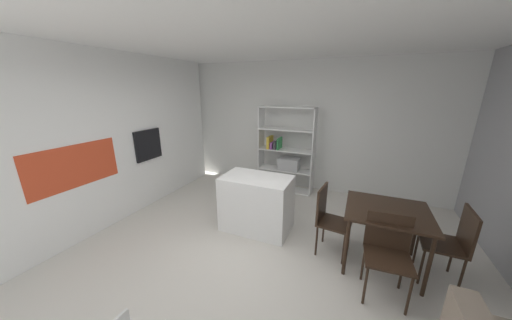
# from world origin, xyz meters

# --- Properties ---
(ground_plane) EXTENTS (8.55, 8.55, 0.00)m
(ground_plane) POSITION_xyz_m (0.00, 0.00, 0.00)
(ground_plane) COLOR beige
(ceiling_slab) EXTENTS (6.22, 5.56, 0.06)m
(ceiling_slab) POSITION_xyz_m (0.00, 0.00, 2.81)
(ceiling_slab) COLOR white
(ceiling_slab) RESTS_ON ground_plane
(back_partition) EXTENTS (6.22, 0.06, 2.78)m
(back_partition) POSITION_xyz_m (0.00, 2.75, 1.39)
(back_partition) COLOR silver
(back_partition) RESTS_ON ground_plane
(tall_cabinet_run_left) EXTENTS (0.66, 5.00, 2.78)m
(tall_cabinet_run_left) POSITION_xyz_m (-2.72, 0.00, 1.39)
(tall_cabinet_run_left) COLOR white
(tall_cabinet_run_left) RESTS_ON ground_plane
(cabinet_niche_splashback) EXTENTS (0.01, 1.23, 0.61)m
(cabinet_niche_splashback) POSITION_xyz_m (-2.39, -0.55, 1.14)
(cabinet_niche_splashback) COLOR #CC4223
(cabinet_niche_splashback) RESTS_ON ground_plane
(built_in_oven) EXTENTS (0.06, 0.58, 0.56)m
(built_in_oven) POSITION_xyz_m (-2.37, 0.75, 1.18)
(built_in_oven) COLOR black
(built_in_oven) RESTS_ON ground_plane
(kitchen_island) EXTENTS (1.07, 0.65, 0.88)m
(kitchen_island) POSITION_xyz_m (-0.13, 0.69, 0.44)
(kitchen_island) COLOR white
(kitchen_island) RESTS_ON ground_plane
(open_bookshelf) EXTENTS (1.19, 0.36, 1.84)m
(open_bookshelf) POSITION_xyz_m (-0.19, 2.40, 0.80)
(open_bookshelf) COLOR white
(open_bookshelf) RESTS_ON ground_plane
(dining_table) EXTENTS (0.95, 0.86, 0.78)m
(dining_table) POSITION_xyz_m (1.68, 0.54, 0.69)
(dining_table) COLOR black
(dining_table) RESTS_ON ground_plane
(dining_chair_near) EXTENTS (0.48, 0.45, 0.91)m
(dining_chair_near) POSITION_xyz_m (1.67, 0.09, 0.56)
(dining_chair_near) COLOR black
(dining_chair_near) RESTS_ON ground_plane
(dining_chair_window_side) EXTENTS (0.44, 0.46, 0.94)m
(dining_chair_window_side) POSITION_xyz_m (2.37, 0.54, 0.56)
(dining_chair_window_side) COLOR black
(dining_chair_window_side) RESTS_ON ground_plane
(dining_chair_island_side) EXTENTS (0.46, 0.46, 0.95)m
(dining_chair_island_side) POSITION_xyz_m (0.98, 0.56, 0.56)
(dining_chair_island_side) COLOR black
(dining_chair_island_side) RESTS_ON ground_plane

